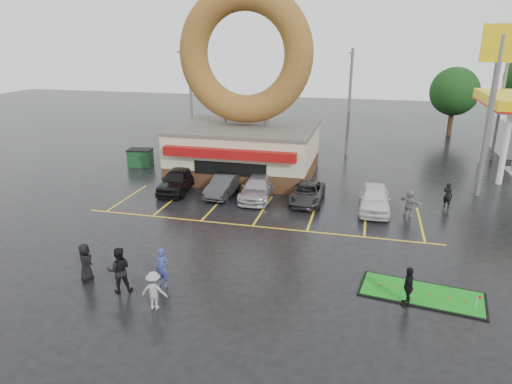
% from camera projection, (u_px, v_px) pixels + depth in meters
% --- Properties ---
extents(ground, '(120.00, 120.00, 0.00)m').
position_uv_depth(ground, '(235.00, 253.00, 21.91)').
color(ground, black).
rests_on(ground, ground).
extents(donut_shop, '(10.20, 8.70, 13.50)m').
position_uv_depth(donut_shop, '(245.00, 115.00, 33.07)').
color(donut_shop, '#472B19').
rests_on(donut_shop, ground).
extents(shell_sign, '(2.20, 0.36, 10.60)m').
position_uv_depth(shell_sign, '(496.00, 80.00, 27.56)').
color(shell_sign, slate).
rests_on(shell_sign, ground).
extents(streetlight_left, '(0.40, 2.21, 9.00)m').
position_uv_depth(streetlight_left, '(191.00, 96.00, 40.95)').
color(streetlight_left, slate).
rests_on(streetlight_left, ground).
extents(streetlight_mid, '(0.40, 2.21, 9.00)m').
position_uv_depth(streetlight_mid, '(349.00, 100.00, 38.65)').
color(streetlight_mid, slate).
rests_on(streetlight_mid, ground).
extents(streetlight_right, '(0.40, 2.21, 9.00)m').
position_uv_depth(streetlight_right, '(501.00, 103.00, 36.82)').
color(streetlight_right, slate).
rests_on(streetlight_right, ground).
extents(tree_far_d, '(4.90, 4.90, 7.00)m').
position_uv_depth(tree_far_d, '(454.00, 92.00, 46.61)').
color(tree_far_d, '#332114').
rests_on(tree_far_d, ground).
extents(car_black, '(2.16, 4.62, 1.53)m').
position_uv_depth(car_black, '(177.00, 180.00, 30.47)').
color(car_black, black).
rests_on(car_black, ground).
extents(car_dgrey, '(1.70, 4.09, 1.32)m').
position_uv_depth(car_dgrey, '(224.00, 185.00, 29.76)').
color(car_dgrey, '#2D2D2F').
rests_on(car_dgrey, ground).
extents(car_silver, '(2.10, 4.68, 1.33)m').
position_uv_depth(car_silver, '(257.00, 188.00, 29.24)').
color(car_silver, '#A1A1A6').
rests_on(car_silver, ground).
extents(car_grey, '(1.93, 4.19, 1.16)m').
position_uv_depth(car_grey, '(307.00, 193.00, 28.53)').
color(car_grey, '#2A2A2C').
rests_on(car_grey, ground).
extents(car_white, '(1.80, 4.42, 1.50)m').
position_uv_depth(car_white, '(375.00, 198.00, 27.07)').
color(car_white, silver).
rests_on(car_white, ground).
extents(person_blue, '(0.61, 0.40, 1.66)m').
position_uv_depth(person_blue, '(162.00, 268.00, 18.78)').
color(person_blue, navy).
rests_on(person_blue, ground).
extents(person_blackjkt, '(1.18, 1.09, 1.94)m').
position_uv_depth(person_blackjkt, '(119.00, 270.00, 18.32)').
color(person_blackjkt, black).
rests_on(person_blackjkt, ground).
extents(person_hoodie, '(1.05, 0.66, 1.55)m').
position_uv_depth(person_hoodie, '(154.00, 291.00, 17.21)').
color(person_hoodie, gray).
rests_on(person_hoodie, ground).
extents(person_bystander, '(0.77, 0.95, 1.68)m').
position_uv_depth(person_bystander, '(86.00, 262.00, 19.21)').
color(person_bystander, black).
rests_on(person_bystander, ground).
extents(person_cameraman, '(0.45, 0.97, 1.61)m').
position_uv_depth(person_cameraman, '(408.00, 286.00, 17.45)').
color(person_cameraman, black).
rests_on(person_cameraman, ground).
extents(person_walker_near, '(1.45, 1.37, 1.63)m').
position_uv_depth(person_walker_near, '(409.00, 203.00, 26.17)').
color(person_walker_near, gray).
rests_on(person_walker_near, ground).
extents(person_walker_far, '(0.68, 0.64, 1.56)m').
position_uv_depth(person_walker_far, '(448.00, 195.00, 27.55)').
color(person_walker_far, black).
rests_on(person_walker_far, ground).
extents(dumpster, '(1.95, 1.44, 1.30)m').
position_uv_depth(dumpster, '(140.00, 158.00, 36.48)').
color(dumpster, '#1B4827').
rests_on(dumpster, ground).
extents(putting_green, '(5.09, 2.77, 0.60)m').
position_uv_depth(putting_green, '(421.00, 294.00, 18.36)').
color(putting_green, black).
rests_on(putting_green, ground).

